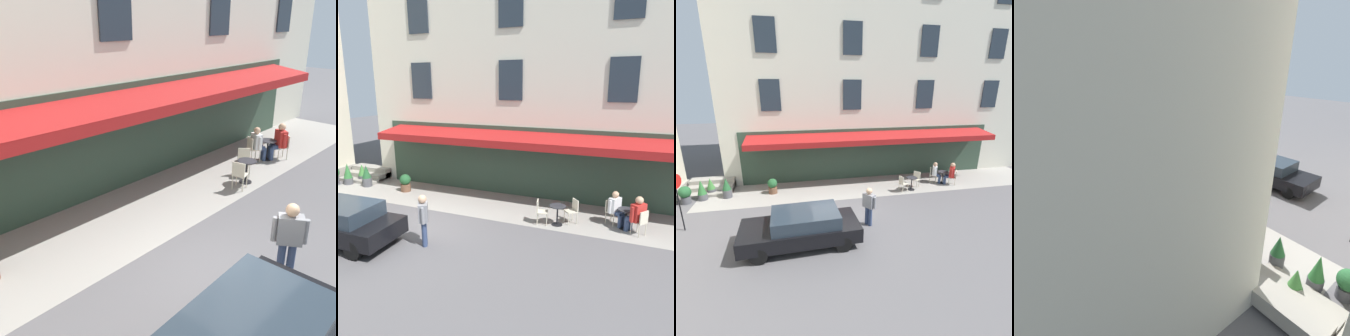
# 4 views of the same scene
# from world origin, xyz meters

# --- Properties ---
(ground_plane) EXTENTS (70.00, 70.00, 0.00)m
(ground_plane) POSITION_xyz_m (0.00, 0.00, 0.00)
(ground_plane) COLOR #565456
(sidewalk_cafe_terrace) EXTENTS (20.50, 3.20, 0.01)m
(sidewalk_cafe_terrace) POSITION_xyz_m (-3.25, -3.40, 0.00)
(sidewalk_cafe_terrace) COLOR gray
(sidewalk_cafe_terrace) RESTS_ON ground_plane
(cafe_building_facade) EXTENTS (20.00, 10.70, 15.00)m
(cafe_building_facade) POSITION_xyz_m (-4.00, -9.49, 7.49)
(cafe_building_facade) COLOR beige
(cafe_building_facade) RESTS_ON ground_plane
(back_alley_steps) EXTENTS (2.40, 1.75, 0.60)m
(back_alley_steps) POSITION_xyz_m (6.60, -4.59, 0.24)
(back_alley_steps) COLOR gray
(back_alley_steps) RESTS_ON ground_plane
(cafe_table_near_entrance) EXTENTS (0.60, 0.60, 0.75)m
(cafe_table_near_entrance) POSITION_xyz_m (-4.58, -2.34, 0.49)
(cafe_table_near_entrance) COLOR black
(cafe_table_near_entrance) RESTS_ON ground_plane
(cafe_chair_cream_by_window) EXTENTS (0.48, 0.48, 0.91)m
(cafe_chair_cream_by_window) POSITION_xyz_m (-3.96, -2.21, 0.55)
(cafe_chair_cream_by_window) COLOR beige
(cafe_chair_cream_by_window) RESTS_ON ground_plane
(cafe_chair_cream_facing_street) EXTENTS (0.56, 0.56, 0.91)m
(cafe_chair_cream_facing_street) POSITION_xyz_m (-5.06, -2.75, 0.55)
(cafe_chair_cream_facing_street) COLOR beige
(cafe_chair_cream_facing_street) RESTS_ON ground_plane
(cafe_table_mid_terrace) EXTENTS (0.60, 0.60, 0.75)m
(cafe_table_mid_terrace) POSITION_xyz_m (-6.91, -2.93, 0.49)
(cafe_table_mid_terrace) COLOR black
(cafe_table_mid_terrace) RESTS_ON ground_plane
(cafe_chair_cream_under_awning) EXTENTS (0.56, 0.56, 0.91)m
(cafe_chair_cream_under_awning) POSITION_xyz_m (-7.42, -2.55, 0.55)
(cafe_chair_cream_under_awning) COLOR beige
(cafe_chair_cream_under_awning) RESTS_ON ground_plane
(cafe_chair_cream_near_door) EXTENTS (0.55, 0.55, 0.91)m
(cafe_chair_cream_near_door) POSITION_xyz_m (-6.37, -3.25, 0.55)
(cafe_chair_cream_near_door) COLOR beige
(cafe_chair_cream_near_door) RESTS_ON ground_plane
(seated_patron_in_red) EXTENTS (0.69, 0.67, 1.37)m
(seated_patron_in_red) POSITION_xyz_m (-7.24, -2.68, 0.72)
(seated_patron_in_red) COLOR navy
(seated_patron_in_red) RESTS_ON ground_plane
(seated_companion_in_white) EXTENTS (0.62, 0.60, 1.28)m
(seated_companion_in_white) POSITION_xyz_m (-6.55, -3.14, 0.69)
(seated_companion_in_white) COLOR navy
(seated_companion_in_white) RESTS_ON ground_plane
(walking_pedestrian_in_grey) EXTENTS (0.50, 0.60, 1.69)m
(walking_pedestrian_in_grey) POSITION_xyz_m (-1.05, 0.84, 0.99)
(walking_pedestrian_in_grey) COLOR navy
(walking_pedestrian_in_grey) RESTS_ON ground_plane
(no_parking_sign) EXTENTS (0.20, 0.56, 2.60)m
(no_parking_sign) POSITION_xyz_m (6.46, -0.23, 1.79)
(no_parking_sign) COLOR black
(no_parking_sign) RESTS_ON ground_plane
(potted_plant_entrance_right) EXTENTS (0.45, 0.45, 0.91)m
(potted_plant_entrance_right) POSITION_xyz_m (6.49, -4.01, 0.44)
(potted_plant_entrance_right) COLOR #4C4C51
(potted_plant_entrance_right) RESTS_ON ground_plane
(potted_plant_by_steps) EXTENTS (0.59, 0.59, 0.92)m
(potted_plant_by_steps) POSITION_xyz_m (7.39, -2.99, 0.50)
(potted_plant_by_steps) COLOR #4C4C51
(potted_plant_by_steps) RESTS_ON ground_plane
(potted_plant_entrance_left) EXTENTS (0.45, 0.45, 1.10)m
(potted_plant_entrance_left) POSITION_xyz_m (6.71, -3.27, 0.54)
(potted_plant_entrance_left) COLOR #4C4C51
(potted_plant_entrance_left) RESTS_ON ground_plane
(potted_plant_under_sign) EXTENTS (0.52, 0.52, 0.84)m
(potted_plant_under_sign) POSITION_xyz_m (3.18, -3.44, 0.44)
(potted_plant_under_sign) COLOR brown
(potted_plant_under_sign) RESTS_ON ground_plane
(potted_plant_mid_terrace) EXTENTS (0.46, 0.46, 1.09)m
(potted_plant_mid_terrace) POSITION_xyz_m (5.52, -3.35, 0.53)
(potted_plant_mid_terrace) COLOR #4C4C51
(potted_plant_mid_terrace) RESTS_ON ground_plane
(parked_car_black) EXTENTS (4.36, 1.95, 1.33)m
(parked_car_black) POSITION_xyz_m (1.76, 1.66, 0.71)
(parked_car_black) COLOR black
(parked_car_black) RESTS_ON ground_plane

